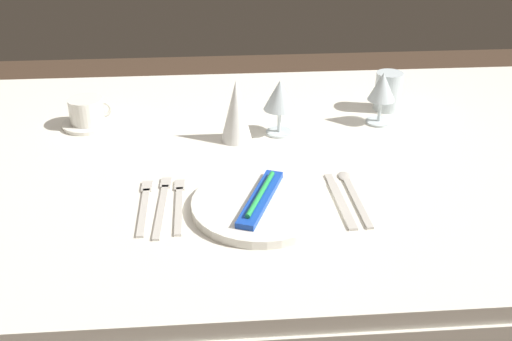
{
  "coord_description": "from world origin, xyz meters",
  "views": [
    {
      "loc": [
        -0.09,
        -1.21,
        1.37
      ],
      "look_at": [
        -0.01,
        -0.12,
        0.76
      ],
      "focal_mm": 41.04,
      "sensor_mm": 36.0,
      "label": 1
    }
  ],
  "objects_px": {
    "dinner_plate": "(261,205)",
    "dinner_knife": "(340,201)",
    "fork_salad": "(144,205)",
    "toothbrush_package": "(261,198)",
    "coffee_cup_left": "(87,110)",
    "fork_inner": "(162,204)",
    "wine_glass_centre": "(280,97)",
    "wine_glass_left": "(382,89)",
    "napkin_folded": "(236,111)",
    "fork_outer": "(179,203)",
    "drink_tumbler": "(388,93)",
    "spoon_soup": "(352,191)"
  },
  "relations": [
    {
      "from": "dinner_plate",
      "to": "dinner_knife",
      "type": "bearing_deg",
      "value": 3.52
    },
    {
      "from": "fork_salad",
      "to": "toothbrush_package",
      "type": "bearing_deg",
      "value": -6.88
    },
    {
      "from": "fork_salad",
      "to": "coffee_cup_left",
      "type": "xyz_separation_m",
      "value": [
        -0.18,
        0.4,
        0.04
      ]
    },
    {
      "from": "fork_inner",
      "to": "fork_salad",
      "type": "relative_size",
      "value": 1.12
    },
    {
      "from": "wine_glass_centre",
      "to": "wine_glass_left",
      "type": "bearing_deg",
      "value": 9.44
    },
    {
      "from": "toothbrush_package",
      "to": "napkin_folded",
      "type": "relative_size",
      "value": 1.36
    },
    {
      "from": "toothbrush_package",
      "to": "coffee_cup_left",
      "type": "relative_size",
      "value": 1.91
    },
    {
      "from": "toothbrush_package",
      "to": "wine_glass_centre",
      "type": "bearing_deg",
      "value": 77.67
    },
    {
      "from": "dinner_plate",
      "to": "dinner_knife",
      "type": "distance_m",
      "value": 0.16
    },
    {
      "from": "coffee_cup_left",
      "to": "wine_glass_centre",
      "type": "height_order",
      "value": "wine_glass_centre"
    },
    {
      "from": "toothbrush_package",
      "to": "fork_inner",
      "type": "distance_m",
      "value": 0.2
    },
    {
      "from": "dinner_plate",
      "to": "dinner_knife",
      "type": "xyz_separation_m",
      "value": [
        0.16,
        0.01,
        -0.01
      ]
    },
    {
      "from": "fork_outer",
      "to": "dinner_knife",
      "type": "bearing_deg",
      "value": -3.18
    },
    {
      "from": "dinner_knife",
      "to": "wine_glass_centre",
      "type": "bearing_deg",
      "value": 104.92
    },
    {
      "from": "dinner_plate",
      "to": "dinner_knife",
      "type": "height_order",
      "value": "dinner_plate"
    },
    {
      "from": "drink_tumbler",
      "to": "napkin_folded",
      "type": "xyz_separation_m",
      "value": [
        -0.42,
        -0.16,
        0.03
      ]
    },
    {
      "from": "dinner_plate",
      "to": "drink_tumbler",
      "type": "relative_size",
      "value": 2.65
    },
    {
      "from": "toothbrush_package",
      "to": "fork_outer",
      "type": "relative_size",
      "value": 1.02
    },
    {
      "from": "dinner_plate",
      "to": "wine_glass_left",
      "type": "xyz_separation_m",
      "value": [
        0.34,
        0.39,
        0.08
      ]
    },
    {
      "from": "coffee_cup_left",
      "to": "wine_glass_centre",
      "type": "relative_size",
      "value": 0.78
    },
    {
      "from": "drink_tumbler",
      "to": "fork_inner",
      "type": "bearing_deg",
      "value": -142.55
    },
    {
      "from": "dinner_plate",
      "to": "toothbrush_package",
      "type": "height_order",
      "value": "toothbrush_package"
    },
    {
      "from": "fork_salad",
      "to": "drink_tumbler",
      "type": "distance_m",
      "value": 0.76
    },
    {
      "from": "fork_inner",
      "to": "drink_tumbler",
      "type": "bearing_deg",
      "value": 37.45
    },
    {
      "from": "coffee_cup_left",
      "to": "wine_glass_centre",
      "type": "xyz_separation_m",
      "value": [
        0.48,
        -0.08,
        0.06
      ]
    },
    {
      "from": "dinner_plate",
      "to": "wine_glass_centre",
      "type": "relative_size",
      "value": 1.96
    },
    {
      "from": "fork_salad",
      "to": "spoon_soup",
      "type": "relative_size",
      "value": 0.92
    },
    {
      "from": "fork_salad",
      "to": "spoon_soup",
      "type": "height_order",
      "value": "spoon_soup"
    },
    {
      "from": "wine_glass_centre",
      "to": "fork_inner",
      "type": "bearing_deg",
      "value": -130.86
    },
    {
      "from": "dinner_plate",
      "to": "wine_glass_left",
      "type": "relative_size",
      "value": 2.01
    },
    {
      "from": "drink_tumbler",
      "to": "napkin_folded",
      "type": "bearing_deg",
      "value": -159.06
    },
    {
      "from": "dinner_plate",
      "to": "wine_glass_centre",
      "type": "height_order",
      "value": "wine_glass_centre"
    },
    {
      "from": "spoon_soup",
      "to": "napkin_folded",
      "type": "relative_size",
      "value": 1.43
    },
    {
      "from": "fork_outer",
      "to": "fork_salad",
      "type": "xyz_separation_m",
      "value": [
        -0.07,
        -0.0,
        0.0
      ]
    },
    {
      "from": "dinner_knife",
      "to": "spoon_soup",
      "type": "xyz_separation_m",
      "value": [
        0.03,
        0.04,
        0.0
      ]
    },
    {
      "from": "drink_tumbler",
      "to": "toothbrush_package",
      "type": "bearing_deg",
      "value": -129.08
    },
    {
      "from": "toothbrush_package",
      "to": "fork_outer",
      "type": "distance_m",
      "value": 0.17
    },
    {
      "from": "spoon_soup",
      "to": "wine_glass_left",
      "type": "height_order",
      "value": "wine_glass_left"
    },
    {
      "from": "toothbrush_package",
      "to": "fork_outer",
      "type": "bearing_deg",
      "value": 170.19
    },
    {
      "from": "drink_tumbler",
      "to": "fork_outer",
      "type": "bearing_deg",
      "value": -140.85
    },
    {
      "from": "coffee_cup_left",
      "to": "fork_salad",
      "type": "bearing_deg",
      "value": -66.09
    },
    {
      "from": "fork_salad",
      "to": "spoon_soup",
      "type": "distance_m",
      "value": 0.43
    },
    {
      "from": "dinner_plate",
      "to": "spoon_soup",
      "type": "height_order",
      "value": "dinner_plate"
    },
    {
      "from": "fork_inner",
      "to": "napkin_folded",
      "type": "height_order",
      "value": "napkin_folded"
    },
    {
      "from": "dinner_plate",
      "to": "coffee_cup_left",
      "type": "xyz_separation_m",
      "value": [
        -0.41,
        0.43,
        0.03
      ]
    },
    {
      "from": "coffee_cup_left",
      "to": "drink_tumbler",
      "type": "height_order",
      "value": "drink_tumbler"
    },
    {
      "from": "fork_salad",
      "to": "wine_glass_left",
      "type": "distance_m",
      "value": 0.68
    },
    {
      "from": "drink_tumbler",
      "to": "dinner_knife",
      "type": "bearing_deg",
      "value": -115.53
    },
    {
      "from": "fork_inner",
      "to": "wine_glass_centre",
      "type": "xyz_separation_m",
      "value": [
        0.27,
        0.31,
        0.1
      ]
    },
    {
      "from": "wine_glass_left",
      "to": "spoon_soup",
      "type": "bearing_deg",
      "value": -113.23
    }
  ]
}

